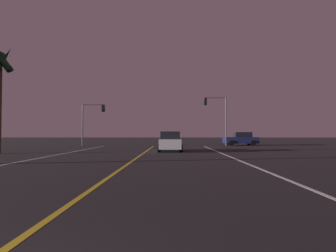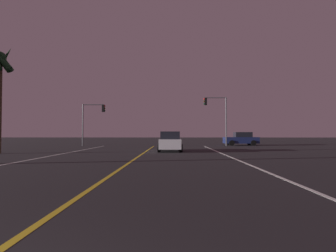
# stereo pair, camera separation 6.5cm
# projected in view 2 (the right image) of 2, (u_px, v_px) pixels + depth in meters

# --- Properties ---
(lane_edge_right) EXTENTS (0.16, 37.69, 0.01)m
(lane_edge_right) POSITION_uv_depth(u_px,v_px,m) (248.00, 164.00, 13.63)
(lane_edge_right) COLOR silver
(lane_edge_right) RESTS_ON ground
(lane_edge_left) EXTENTS (0.16, 37.69, 0.01)m
(lane_edge_left) POSITION_uv_depth(u_px,v_px,m) (10.00, 163.00, 13.85)
(lane_edge_left) COLOR silver
(lane_edge_left) RESTS_ON ground
(lane_center_divider) EXTENTS (0.16, 37.69, 0.01)m
(lane_center_divider) POSITION_uv_depth(u_px,v_px,m) (128.00, 164.00, 13.74)
(lane_center_divider) COLOR gold
(lane_center_divider) RESTS_ON ground
(car_crossing_side) EXTENTS (4.30, 2.02, 1.70)m
(car_crossing_side) POSITION_uv_depth(u_px,v_px,m) (241.00, 139.00, 34.77)
(car_crossing_side) COLOR black
(car_crossing_side) RESTS_ON ground
(car_ahead_far) EXTENTS (2.02, 4.30, 1.70)m
(car_ahead_far) POSITION_uv_depth(u_px,v_px,m) (170.00, 142.00, 23.36)
(car_ahead_far) COLOR black
(car_ahead_far) RESTS_ON ground
(traffic_light_near_right) EXTENTS (2.82, 0.36, 5.95)m
(traffic_light_near_right) POSITION_uv_depth(u_px,v_px,m) (216.00, 110.00, 33.06)
(traffic_light_near_right) COLOR #4C4C51
(traffic_light_near_right) RESTS_ON ground
(traffic_light_near_left) EXTENTS (2.86, 0.36, 5.12)m
(traffic_light_near_left) POSITION_uv_depth(u_px,v_px,m) (94.00, 115.00, 33.31)
(traffic_light_near_left) COLOR #4C4C51
(traffic_light_near_left) RESTS_ON ground
(palm_tree_left_mid) EXTENTS (2.09, 2.07, 8.36)m
(palm_tree_left_mid) POSITION_uv_depth(u_px,v_px,m) (0.00, 68.00, 20.87)
(palm_tree_left_mid) COLOR #473826
(palm_tree_left_mid) RESTS_ON ground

